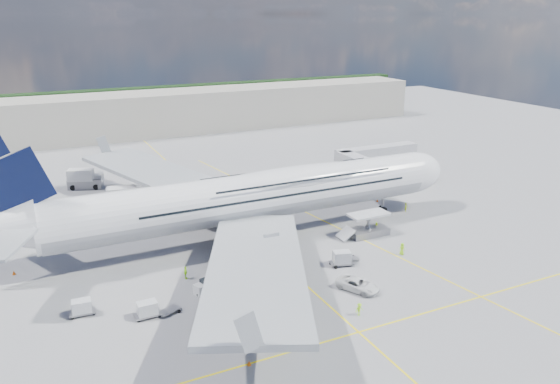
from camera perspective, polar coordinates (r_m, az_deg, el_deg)
name	(u,v)px	position (r m, az deg, el deg)	size (l,w,h in m)	color
ground	(280,262)	(78.23, -0.01, -7.33)	(300.00, 300.00, 0.00)	gray
taxi_line_main	(280,262)	(78.22, -0.01, -7.33)	(0.25, 220.00, 0.01)	yellow
taxi_line_cross	(359,332)	(63.07, 8.22, -14.29)	(120.00, 0.25, 0.01)	yellow
taxi_line_diag	(329,223)	(92.47, 5.11, -3.27)	(0.25, 100.00, 0.01)	yellow
airliner	(253,196)	(84.21, -2.82, -0.42)	(77.26, 79.15, 23.71)	white
jet_bridge	(371,159)	(107.39, 9.48, 3.44)	(18.80, 12.10, 8.50)	#B7B7BC
cargo_loader	(367,228)	(87.94, 9.08, -3.71)	(8.53, 3.20, 3.67)	silver
terminal	(136,115)	(163.86, -14.82, 7.82)	(180.00, 16.00, 12.00)	#B2AD9E
tree_line	(215,94)	(217.55, -6.76, 10.17)	(160.00, 6.00, 8.00)	#193814
dolly_row_a	(147,309)	(66.43, -13.69, -11.81)	(3.10, 1.69, 1.94)	gray
dolly_row_b	(169,310)	(67.14, -11.54, -12.03)	(3.05, 2.37, 0.40)	gray
dolly_row_c	(277,290)	(70.01, -0.35, -10.25)	(3.42, 2.65, 0.45)	gray
dolly_back	(82,307)	(69.10, -20.02, -11.23)	(3.09, 1.83, 1.88)	gray
dolly_nose_far	(349,258)	(79.26, 7.26, -6.89)	(2.91, 2.19, 0.38)	gray
dolly_nose_near	(342,258)	(77.31, 6.46, -6.86)	(3.64, 2.63, 2.07)	gray
baggage_tug	(206,287)	(70.36, -7.73, -9.81)	(3.37, 2.29, 1.92)	silver
catering_truck_inner	(126,199)	(101.78, -15.79, -0.68)	(7.54, 4.07, 4.26)	gray
catering_truck_outer	(85,179)	(116.66, -19.71, 1.25)	(7.35, 4.55, 4.08)	gray
service_van	(358,285)	(71.13, 8.13, -9.57)	(2.59, 5.61, 1.56)	white
crew_nose	(406,207)	(99.80, 13.02, -1.55)	(0.60, 0.39, 1.63)	#DEFF1A
crew_loader	(377,227)	(89.69, 10.05, -3.62)	(0.80, 0.63, 1.65)	#BDED19
crew_wing	(186,273)	(74.28, -9.84, -8.31)	(1.04, 0.43, 1.78)	#A7F91A
crew_van	(402,249)	(82.10, 12.63, -5.82)	(0.89, 0.58, 1.83)	#A2F319
crew_tug	(359,309)	(65.76, 8.29, -12.03)	(1.02, 0.58, 1.57)	#9FED19
cone_nose	(377,200)	(104.16, 10.13, -0.85)	(0.42, 0.42, 0.53)	#E15C0B
cone_wing_left_inner	(176,232)	(89.46, -10.84, -4.13)	(0.39, 0.39, 0.49)	#E15C0B
cone_wing_left_outer	(97,199)	(108.52, -18.62, -0.75)	(0.47, 0.47, 0.60)	#E15C0B
cone_wing_right_inner	(227,291)	(70.36, -5.55, -10.26)	(0.45, 0.45, 0.57)	#E15C0B
cone_wing_right_outer	(249,363)	(57.44, -3.25, -17.41)	(0.42, 0.42, 0.53)	#E15C0B
cone_tail	(14,273)	(82.82, -26.05, -7.58)	(0.47, 0.47, 0.60)	#E15C0B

